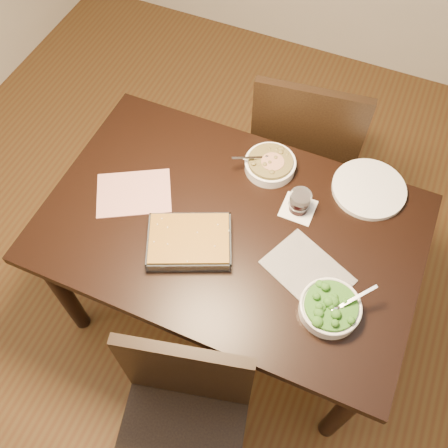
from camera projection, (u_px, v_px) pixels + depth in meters
name	position (u px, v px, depth m)	size (l,w,h in m)	color
ground	(229.00, 304.00, 2.49)	(4.00, 4.00, 0.00)	#4F2E16
table	(231.00, 238.00, 1.93)	(1.40, 0.90, 0.75)	black
magazine_a	(134.00, 193.00, 1.93)	(0.28, 0.21, 0.01)	#A4302E
magazine_b	(307.00, 271.00, 1.75)	(0.29, 0.21, 0.01)	#26272D
coaster	(298.00, 209.00, 1.89)	(0.12, 0.12, 0.00)	white
stew_bowl	(270.00, 164.00, 1.97)	(0.20, 0.20, 0.08)	white
broccoli_bowl	(330.00, 307.00, 1.65)	(0.21, 0.21, 0.08)	white
baking_dish	(189.00, 241.00, 1.79)	(0.36, 0.32, 0.05)	silver
wine_tumbler	(300.00, 201.00, 1.85)	(0.08, 0.08, 0.09)	black
dinner_plate	(369.00, 189.00, 1.93)	(0.29, 0.29, 0.02)	white
chair_near	(183.00, 419.00, 1.72)	(0.52, 0.52, 0.93)	black
chair_far	(305.00, 143.00, 2.32)	(0.52, 0.52, 0.99)	black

